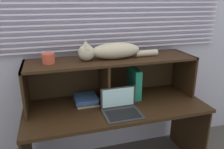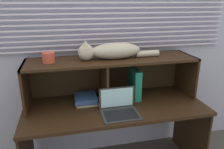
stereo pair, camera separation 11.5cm
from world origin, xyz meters
The scene contains 8 objects.
back_panel_with_blinds centered at (0.00, 0.55, 1.26)m, with size 4.40×0.08×2.50m.
desk centered at (0.00, 0.18, 0.58)m, with size 1.61×0.67×0.70m.
hutch_shelf_unit centered at (-0.01, 0.34, 0.99)m, with size 1.54×0.40×0.40m.
cat centered at (-0.01, 0.30, 1.17)m, with size 0.75×0.17×0.17m.
laptop centered at (0.00, 0.03, 0.74)m, with size 0.31×0.25×0.20m.
binder_upright centered at (0.22, 0.30, 0.85)m, with size 0.06×0.23×0.29m, color #1E8065.
book_stack centered at (-0.25, 0.30, 0.73)m, with size 0.21×0.23×0.06m.
small_basket centered at (-0.55, 0.30, 1.15)m, with size 0.10×0.10×0.09m, color #BB4632.
Camera 1 is at (-0.54, -1.55, 1.61)m, focal length 35.59 mm.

